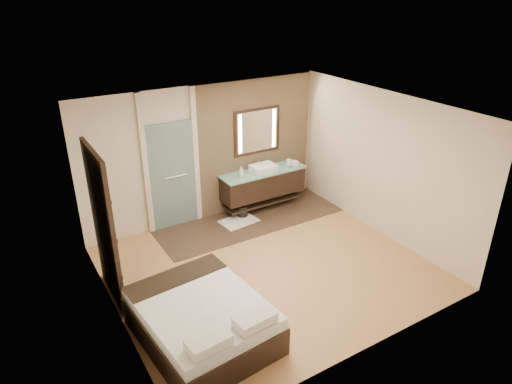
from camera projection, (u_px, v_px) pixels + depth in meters
floor at (268, 268)px, 7.73m from camera, size 5.00×5.00×0.00m
tile_strip at (250, 220)px, 9.25m from camera, size 3.80×1.30×0.01m
stone_wall at (256, 144)px, 9.38m from camera, size 2.60×0.08×2.70m
vanity at (263, 183)px, 9.48m from camera, size 1.85×0.55×0.88m
mirror_unit at (257, 131)px, 9.22m from camera, size 1.06×0.04×0.96m
frosted_door at (172, 172)px, 8.59m from camera, size 1.10×0.12×2.70m
shoji_partition at (104, 227)px, 6.54m from camera, size 0.06×1.20×2.40m
bed at (202, 320)px, 6.10m from camera, size 1.66×2.00×0.72m
bath_mat at (239, 221)px, 9.17m from camera, size 0.77×0.58×0.02m
waste_bin at (243, 211)px, 9.32m from camera, size 0.22×0.22×0.25m
tissue_box at (295, 163)px, 9.60m from camera, size 0.13×0.13×0.10m
soap_bottle_a at (241, 172)px, 9.04m from camera, size 0.09×0.09×0.21m
soap_bottle_b at (241, 172)px, 9.07m from camera, size 0.10×0.10×0.18m
soap_bottle_c at (289, 163)px, 9.54m from camera, size 0.14×0.14×0.15m
cup at (289, 161)px, 9.73m from camera, size 0.12×0.12×0.09m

